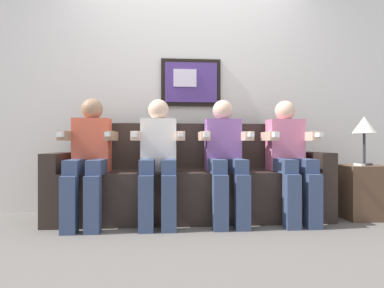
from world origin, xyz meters
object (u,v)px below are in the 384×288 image
(person_leftmost, at_px, (89,155))
(person_rightmost, at_px, (290,154))
(couch, at_px, (190,185))
(side_table_right, at_px, (361,191))
(table_lamp, at_px, (364,127))
(spare_remote_on_table, at_px, (359,165))
(person_right_center, at_px, (225,154))
(person_left_center, at_px, (158,155))

(person_leftmost, distance_m, person_rightmost, 1.79)
(couch, bearing_deg, person_leftmost, -169.32)
(person_rightmost, height_order, side_table_right, person_rightmost)
(couch, distance_m, table_lamp, 1.73)
(spare_remote_on_table, bearing_deg, person_right_center, 178.21)
(couch, bearing_deg, person_rightmost, -10.68)
(person_rightmost, xyz_separation_m, spare_remote_on_table, (0.64, -0.04, -0.10))
(side_table_right, relative_size, table_lamp, 1.09)
(side_table_right, distance_m, table_lamp, 0.61)
(person_left_center, bearing_deg, table_lamp, 1.51)
(couch, height_order, spare_remote_on_table, couch)
(spare_remote_on_table, bearing_deg, person_rightmost, 176.53)
(couch, distance_m, person_leftmost, 0.96)
(person_right_center, bearing_deg, spare_remote_on_table, -1.79)
(person_right_center, relative_size, table_lamp, 2.41)
(person_leftmost, distance_m, person_left_center, 0.60)
(person_right_center, relative_size, person_rightmost, 1.00)
(person_right_center, relative_size, side_table_right, 2.22)
(side_table_right, bearing_deg, person_right_center, -177.33)
(spare_remote_on_table, bearing_deg, person_left_center, 178.79)
(person_right_center, xyz_separation_m, table_lamp, (1.34, 0.05, 0.25))
(person_right_center, bearing_deg, person_rightmost, 0.00)
(table_lamp, bearing_deg, side_table_right, 153.75)
(couch, distance_m, person_left_center, 0.45)
(person_left_center, height_order, side_table_right, person_left_center)
(person_left_center, relative_size, side_table_right, 2.22)
(couch, height_order, person_rightmost, person_rightmost)
(person_left_center, relative_size, spare_remote_on_table, 8.54)
(person_rightmost, bearing_deg, couch, 169.32)
(person_left_center, bearing_deg, person_leftmost, 180.00)
(person_leftmost, height_order, person_rightmost, same)
(person_left_center, bearing_deg, side_table_right, 1.84)
(person_left_center, distance_m, person_right_center, 0.60)
(person_leftmost, distance_m, person_right_center, 1.20)
(person_left_center, distance_m, table_lamp, 1.96)
(side_table_right, xyz_separation_m, table_lamp, (0.02, -0.01, 0.61))
(person_left_center, distance_m, spare_remote_on_table, 1.84)
(couch, distance_m, side_table_right, 1.62)
(couch, xyz_separation_m, table_lamp, (1.64, -0.12, 0.55))
(person_right_center, height_order, table_lamp, person_right_center)
(person_rightmost, relative_size, side_table_right, 2.22)
(couch, relative_size, person_right_center, 2.28)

